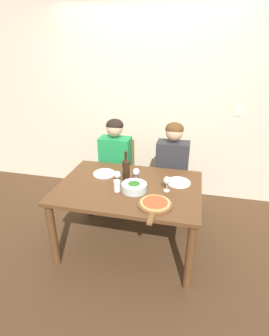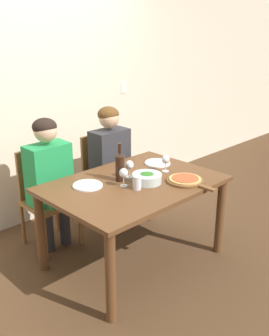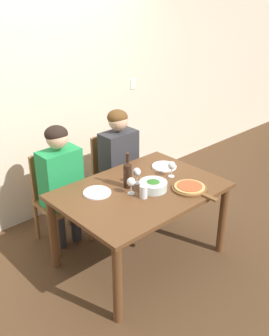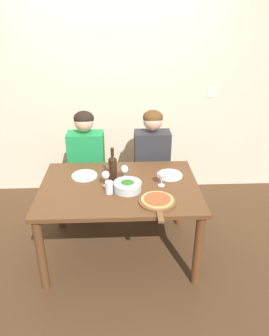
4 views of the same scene
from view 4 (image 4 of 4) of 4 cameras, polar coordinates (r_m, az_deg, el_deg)
ground_plane at (r=3.33m, az=-2.41°, el=-14.18°), size 40.00×40.00×0.00m
back_wall at (r=3.95m, az=-2.88°, el=14.35°), size 10.00×0.06×2.70m
dining_table at (r=2.96m, az=-2.63°, el=-4.85°), size 1.41×0.99×0.73m
chair_left at (r=3.76m, az=-8.04°, el=-0.58°), size 0.42×0.42×0.90m
chair_right at (r=3.75m, az=2.86°, el=-0.37°), size 0.42×0.42×0.90m
person_woman at (r=3.56m, az=-8.43°, el=2.15°), size 0.47×0.51×1.21m
person_man at (r=3.55m, az=3.10°, el=2.37°), size 0.47×0.51×1.21m
wine_bottle at (r=2.94m, az=-3.81°, el=0.05°), size 0.08×0.08×0.32m
broccoli_bowl at (r=2.82m, az=-1.23°, el=-3.17°), size 0.24×0.24×0.08m
dinner_plate_left at (r=3.10m, az=-8.70°, el=-1.30°), size 0.24×0.24×0.02m
dinner_plate_right at (r=3.09m, az=6.13°, el=-1.20°), size 0.24×0.24×0.02m
pizza_on_board at (r=2.66m, az=4.01°, el=-5.77°), size 0.30×0.44×0.04m
wine_glass_left at (r=2.86m, az=-5.06°, el=-1.36°), size 0.07×0.07×0.15m
wine_glass_right at (r=2.87m, az=4.78°, el=-1.25°), size 0.07×0.07×0.15m
wine_glass_centre at (r=2.95m, az=-1.77°, el=-0.35°), size 0.07×0.07×0.15m
water_tumbler at (r=2.78m, az=-4.44°, el=-3.39°), size 0.07×0.07×0.11m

